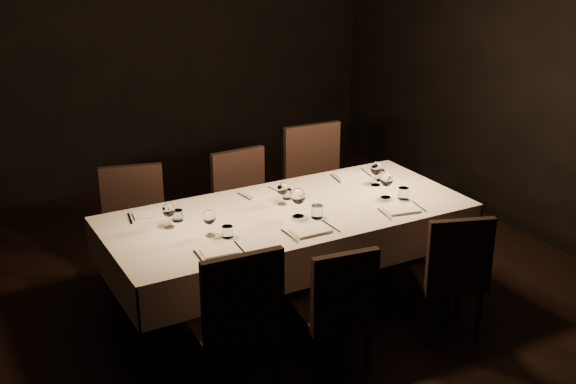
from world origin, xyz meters
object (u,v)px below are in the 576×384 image
chair_far_left (135,225)px  chair_far_right (319,184)px  chair_near_left (236,317)px  chair_far_center (245,205)px  dining_table (288,221)px  chair_near_right (452,269)px  chair_near_center (337,304)px

chair_far_left → chair_far_right: 1.58m
chair_near_left → chair_far_center: (0.80, 1.54, -0.02)m
dining_table → chair_far_center: chair_far_center is taller
dining_table → chair_far_right: size_ratio=2.40×
chair_near_left → chair_near_right: (1.52, -0.07, -0.04)m
dining_table → chair_near_right: size_ratio=2.81×
chair_far_right → chair_near_left: bearing=-129.7°
dining_table → chair_near_left: chair_near_left is taller
chair_near_right → chair_far_left: bearing=-26.2°
chair_near_center → chair_near_right: (0.89, 0.00, 0.01)m
chair_far_center → chair_near_left: bearing=-119.7°
dining_table → chair_far_left: size_ratio=2.64×
chair_near_left → chair_near_center: chair_near_left is taller
chair_far_left → chair_far_right: chair_far_right is taller
chair_near_center → chair_far_center: size_ratio=0.92×
chair_near_center → chair_far_center: bearing=-88.4°
dining_table → chair_far_right: (0.73, 0.79, -0.12)m
chair_near_right → dining_table: bearing=-28.7°
chair_near_right → chair_far_left: (-1.61, 1.63, 0.03)m
dining_table → chair_near_left: bearing=-134.6°
chair_far_center → chair_far_right: chair_far_right is taller
chair_near_center → chair_far_right: size_ratio=0.83×
dining_table → chair_near_center: size_ratio=2.90×
chair_near_center → dining_table: bearing=-91.1°
chair_near_right → chair_far_center: (-0.72, 1.62, 0.02)m
chair_far_center → chair_far_right: bearing=-0.8°
dining_table → chair_far_right: chair_far_right is taller
chair_near_left → chair_far_center: 1.74m
chair_far_left → chair_far_right: size_ratio=0.91×
dining_table → chair_near_left: size_ratio=2.56×
chair_far_center → chair_far_left: bearing=176.5°
chair_far_right → chair_far_center: bearing=-174.6°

